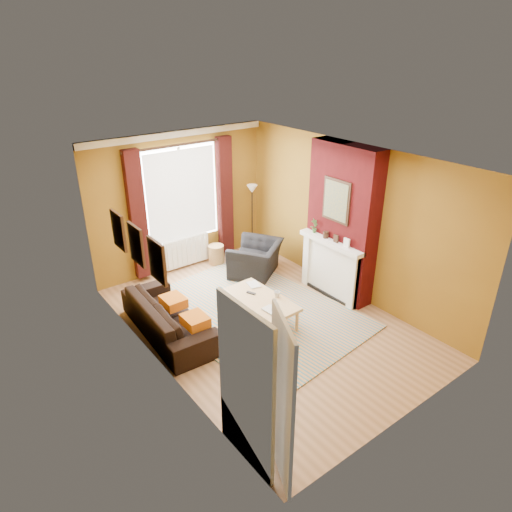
% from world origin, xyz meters
% --- Properties ---
extents(ground, '(5.50, 5.50, 0.00)m').
position_xyz_m(ground, '(0.00, 0.00, 0.00)').
color(ground, '#8D6340').
rests_on(ground, ground).
extents(room_walls, '(3.82, 5.54, 2.83)m').
position_xyz_m(room_walls, '(0.64, 0.28, 1.39)').
color(room_walls, '#8B621A').
rests_on(room_walls, ground).
extents(striped_rug, '(3.04, 3.94, 0.02)m').
position_xyz_m(striped_rug, '(0.03, 0.35, 0.01)').
color(striped_rug, teal).
rests_on(striped_rug, ground).
extents(sofa, '(0.92, 2.15, 0.62)m').
position_xyz_m(sofa, '(-1.42, 0.70, 0.31)').
color(sofa, black).
rests_on(sofa, ground).
extents(armchair, '(1.36, 1.33, 0.67)m').
position_xyz_m(armchair, '(0.94, 1.50, 0.34)').
color(armchair, black).
rests_on(armchair, ground).
extents(coffee_table, '(0.72, 1.36, 0.45)m').
position_xyz_m(coffee_table, '(-0.04, 0.07, 0.40)').
color(coffee_table, '#D5B17B').
rests_on(coffee_table, ground).
extents(wicker_stool, '(0.37, 0.37, 0.41)m').
position_xyz_m(wicker_stool, '(0.57, 2.40, 0.20)').
color(wicker_stool, olive).
rests_on(wicker_stool, ground).
extents(floor_lamp, '(0.23, 0.23, 1.55)m').
position_xyz_m(floor_lamp, '(1.52, 2.40, 1.22)').
color(floor_lamp, black).
rests_on(floor_lamp, ground).
extents(book_a, '(0.22, 0.28, 0.03)m').
position_xyz_m(book_a, '(-0.24, -0.34, 0.46)').
color(book_a, '#999999').
rests_on(book_a, coffee_table).
extents(book_b, '(0.24, 0.29, 0.02)m').
position_xyz_m(book_b, '(0.05, 0.53, 0.46)').
color(book_b, '#999999').
rests_on(book_b, coffee_table).
extents(mug, '(0.14, 0.14, 0.10)m').
position_xyz_m(mug, '(0.21, -0.05, 0.50)').
color(mug, '#999999').
rests_on(mug, coffee_table).
extents(tv_remote, '(0.11, 0.17, 0.02)m').
position_xyz_m(tv_remote, '(-0.07, 0.29, 0.46)').
color(tv_remote, '#28272A').
rests_on(tv_remote, coffee_table).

